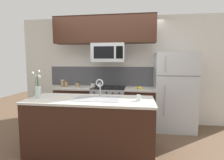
# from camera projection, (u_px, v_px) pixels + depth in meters

# --- Properties ---
(ground_plane) EXTENTS (10.00, 10.00, 0.00)m
(ground_plane) POSITION_uv_depth(u_px,v_px,m) (101.00, 142.00, 3.29)
(ground_plane) COLOR brown
(rear_partition) EXTENTS (5.20, 0.10, 2.60)m
(rear_partition) POSITION_uv_depth(u_px,v_px,m) (123.00, 70.00, 4.37)
(rear_partition) COLOR silver
(rear_partition) RESTS_ON ground
(splash_band) EXTENTS (3.14, 0.01, 0.48)m
(splash_band) POSITION_uv_depth(u_px,v_px,m) (111.00, 76.00, 4.37)
(splash_band) COLOR #4C4C51
(splash_band) RESTS_ON rear_partition
(back_counter_left) EXTENTS (0.89, 0.65, 0.91)m
(back_counter_left) POSITION_uv_depth(u_px,v_px,m) (76.00, 105.00, 4.24)
(back_counter_left) COLOR #381E14
(back_counter_left) RESTS_ON ground
(back_counter_right) EXTENTS (0.69, 0.65, 0.91)m
(back_counter_right) POSITION_uv_depth(u_px,v_px,m) (139.00, 108.00, 4.03)
(back_counter_right) COLOR #381E14
(back_counter_right) RESTS_ON ground
(stove_range) EXTENTS (0.76, 0.64, 0.93)m
(stove_range) POSITION_uv_depth(u_px,v_px,m) (109.00, 106.00, 4.13)
(stove_range) COLOR #B7BABF
(stove_range) RESTS_ON ground
(microwave) EXTENTS (0.74, 0.40, 0.42)m
(microwave) POSITION_uv_depth(u_px,v_px,m) (109.00, 53.00, 3.97)
(microwave) COLOR #B7BABF
(upper_cabinet_band) EXTENTS (2.28, 0.34, 0.60)m
(upper_cabinet_band) POSITION_uv_depth(u_px,v_px,m) (104.00, 30.00, 3.91)
(upper_cabinet_band) COLOR #381E14
(refrigerator) EXTENTS (0.86, 0.74, 1.71)m
(refrigerator) POSITION_uv_depth(u_px,v_px,m) (174.00, 91.00, 3.90)
(refrigerator) COLOR #B7BABF
(refrigerator) RESTS_ON ground
(storage_jar_tall) EXTENTS (0.09, 0.09, 0.17)m
(storage_jar_tall) POSITION_uv_depth(u_px,v_px,m) (63.00, 83.00, 4.24)
(storage_jar_tall) COLOR #997F5B
(storage_jar_tall) RESTS_ON back_counter_left
(storage_jar_medium) EXTENTS (0.08, 0.08, 0.14)m
(storage_jar_medium) POSITION_uv_depth(u_px,v_px,m) (66.00, 84.00, 4.18)
(storage_jar_medium) COLOR #997F5B
(storage_jar_medium) RESTS_ON back_counter_left
(storage_jar_short) EXTENTS (0.11, 0.11, 0.13)m
(storage_jar_short) POSITION_uv_depth(u_px,v_px,m) (78.00, 84.00, 4.17)
(storage_jar_short) COLOR #997F5B
(storage_jar_short) RESTS_ON back_counter_left
(storage_jar_squat) EXTENTS (0.10, 0.10, 0.11)m
(storage_jar_squat) POSITION_uv_depth(u_px,v_px,m) (93.00, 85.00, 4.14)
(storage_jar_squat) COLOR silver
(storage_jar_squat) RESTS_ON back_counter_left
(banana_bunch) EXTENTS (0.19, 0.13, 0.07)m
(banana_bunch) POSITION_uv_depth(u_px,v_px,m) (139.00, 88.00, 3.92)
(banana_bunch) COLOR yellow
(banana_bunch) RESTS_ON back_counter_right
(island_counter) EXTENTS (2.07, 0.84, 0.91)m
(island_counter) POSITION_uv_depth(u_px,v_px,m) (91.00, 126.00, 2.91)
(island_counter) COLOR #381E14
(island_counter) RESTS_ON ground
(kitchen_sink) EXTENTS (0.76, 0.44, 0.16)m
(kitchen_sink) POSITION_uv_depth(u_px,v_px,m) (97.00, 103.00, 2.86)
(kitchen_sink) COLOR #ADAFB5
(kitchen_sink) RESTS_ON island_counter
(sink_faucet) EXTENTS (0.14, 0.14, 0.31)m
(sink_faucet) POSITION_uv_depth(u_px,v_px,m) (100.00, 85.00, 3.04)
(sink_faucet) COLOR #B7BABF
(sink_faucet) RESTS_ON island_counter
(spare_glass) EXTENTS (0.07, 0.07, 0.09)m
(spare_glass) POSITION_uv_depth(u_px,v_px,m) (139.00, 98.00, 2.71)
(spare_glass) COLOR silver
(spare_glass) RESTS_ON island_counter
(flower_vase) EXTENTS (0.12, 0.13, 0.47)m
(flower_vase) POSITION_uv_depth(u_px,v_px,m) (38.00, 89.00, 2.93)
(flower_vase) COLOR silver
(flower_vase) RESTS_ON island_counter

